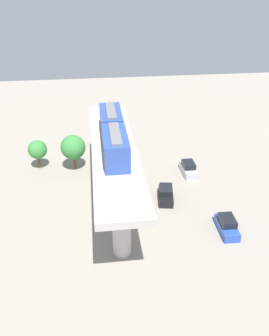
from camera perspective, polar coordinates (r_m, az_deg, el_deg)
name	(u,v)px	position (r m, az deg, el deg)	size (l,w,h in m)	color
ground_plane	(116,203)	(44.51, -3.16, -5.79)	(120.00, 120.00, 0.00)	gray
viaduct	(114,162)	(41.29, -3.39, 1.01)	(5.20, 28.00, 8.04)	#B7B2AA
train	(113,134)	(39.99, -3.57, 5.69)	(2.64, 13.55, 3.24)	#2D4CA5
parked_car_black	(166,194)	(44.93, 5.24, -4.35)	(2.47, 4.44, 1.76)	black
parked_car_silver	(188,169)	(51.00, 8.95, -0.11)	(1.86, 4.23, 1.76)	#B2B5BA
parked_car_blue	(227,226)	(41.04, 15.11, -9.22)	(1.96, 4.27, 1.76)	#284CB7
tree_near_viaduct	(37,150)	(52.61, -15.83, 2.94)	(2.79, 2.79, 4.50)	brown
tree_mid_lot	(73,147)	(50.87, -10.18, 3.40)	(3.62, 3.62, 5.46)	brown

